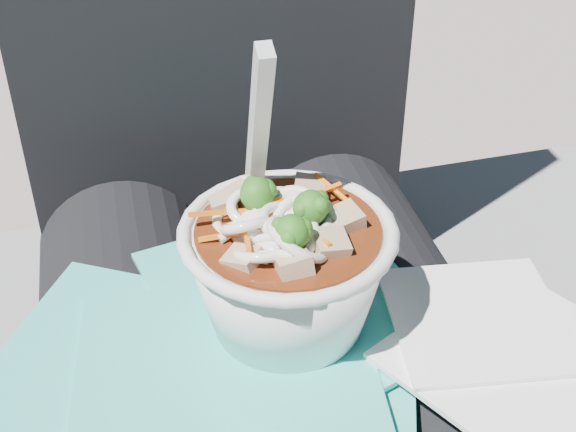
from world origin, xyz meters
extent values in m
cylinder|color=black|center=(0.10, 0.00, 0.55)|extent=(0.15, 0.48, 0.15)
cube|color=#2BB5AB|center=(-0.01, -0.05, 0.62)|extent=(0.21, 0.23, 0.00)
cube|color=#2BB5AB|center=(0.02, 0.02, 0.63)|extent=(0.17, 0.17, 0.00)
cube|color=#2BB5AB|center=(-0.07, -0.06, 0.63)|extent=(0.15, 0.16, 0.00)
cube|color=#2BB5AB|center=(-0.10, -0.02, 0.63)|extent=(0.25, 0.26, 0.00)
cube|color=#2BB5AB|center=(0.01, 0.06, 0.63)|extent=(0.20, 0.18, 0.00)
cube|color=#2BB5AB|center=(0.01, 0.00, 0.63)|extent=(0.18, 0.18, 0.00)
cube|color=#2BB5AB|center=(-0.04, -0.03, 0.63)|extent=(0.21, 0.18, 0.00)
cube|color=white|center=(0.14, -0.07, 0.64)|extent=(0.19, 0.19, 0.00)
cube|color=white|center=(0.13, -0.03, 0.64)|extent=(0.13, 0.13, 0.00)
torus|color=white|center=(0.01, 0.01, 0.71)|extent=(0.14, 0.14, 0.01)
cylinder|color=#491B0A|center=(0.01, 0.01, 0.71)|extent=(0.12, 0.12, 0.01)
torus|color=white|center=(-0.01, -0.01, 0.71)|extent=(0.05, 0.05, 0.03)
torus|color=white|center=(0.02, 0.02, 0.72)|extent=(0.04, 0.04, 0.02)
torus|color=white|center=(0.00, 0.02, 0.71)|extent=(0.04, 0.04, 0.02)
torus|color=white|center=(0.00, 0.00, 0.71)|extent=(0.05, 0.06, 0.02)
torus|color=white|center=(0.01, -0.02, 0.72)|extent=(0.05, 0.05, 0.04)
torus|color=white|center=(0.00, 0.01, 0.72)|extent=(0.06, 0.06, 0.03)
torus|color=white|center=(0.01, 0.01, 0.71)|extent=(0.05, 0.05, 0.02)
torus|color=white|center=(-0.02, 0.00, 0.72)|extent=(0.04, 0.04, 0.03)
torus|color=white|center=(0.02, 0.00, 0.72)|extent=(0.06, 0.05, 0.04)
torus|color=white|center=(-0.01, 0.01, 0.72)|extent=(0.04, 0.04, 0.02)
torus|color=white|center=(0.01, 0.02, 0.71)|extent=(0.06, 0.05, 0.05)
torus|color=white|center=(0.00, 0.03, 0.72)|extent=(0.04, 0.04, 0.02)
torus|color=white|center=(-0.02, 0.02, 0.72)|extent=(0.04, 0.04, 0.02)
torus|color=white|center=(0.00, -0.01, 0.71)|extent=(0.06, 0.06, 0.04)
torus|color=white|center=(-0.02, 0.02, 0.71)|extent=(0.06, 0.06, 0.02)
torus|color=white|center=(0.00, 0.00, 0.72)|extent=(0.05, 0.05, 0.02)
cylinder|color=white|center=(0.00, 0.02, 0.72)|extent=(0.03, 0.01, 0.02)
cylinder|color=white|center=(-0.03, 0.01, 0.72)|extent=(0.03, 0.02, 0.01)
cylinder|color=white|center=(-0.01, -0.02, 0.72)|extent=(0.03, 0.02, 0.01)
cylinder|color=white|center=(0.01, 0.02, 0.72)|extent=(0.03, 0.02, 0.02)
cylinder|color=white|center=(0.00, -0.02, 0.72)|extent=(0.03, 0.02, 0.01)
cylinder|color=white|center=(-0.01, 0.00, 0.72)|extent=(0.03, 0.01, 0.01)
cylinder|color=#699749|center=(0.02, 0.00, 0.72)|extent=(0.01, 0.01, 0.01)
sphere|color=#1B5814|center=(0.02, 0.00, 0.73)|extent=(0.02, 0.02, 0.02)
sphere|color=#1B5814|center=(0.02, 0.00, 0.73)|extent=(0.01, 0.01, 0.01)
sphere|color=#1B5814|center=(0.03, 0.01, 0.73)|extent=(0.01, 0.01, 0.01)
sphere|color=#1B5814|center=(0.03, 0.00, 0.73)|extent=(0.01, 0.01, 0.01)
sphere|color=#1B5814|center=(0.01, 0.00, 0.73)|extent=(0.01, 0.01, 0.01)
cylinder|color=#699749|center=(-0.01, 0.02, 0.72)|extent=(0.01, 0.01, 0.01)
sphere|color=#1B5814|center=(-0.01, 0.02, 0.73)|extent=(0.02, 0.02, 0.02)
sphere|color=#1B5814|center=(0.00, 0.03, 0.73)|extent=(0.01, 0.01, 0.01)
sphere|color=#1B5814|center=(-0.01, 0.03, 0.73)|extent=(0.01, 0.01, 0.01)
sphere|color=#1B5814|center=(-0.01, 0.03, 0.73)|extent=(0.01, 0.01, 0.01)
sphere|color=#1B5814|center=(0.00, 0.02, 0.73)|extent=(0.01, 0.01, 0.01)
cylinder|color=#699749|center=(0.00, -0.02, 0.72)|extent=(0.01, 0.01, 0.01)
sphere|color=#1B5814|center=(0.00, -0.02, 0.73)|extent=(0.02, 0.02, 0.02)
sphere|color=#1B5814|center=(0.00, -0.03, 0.73)|extent=(0.01, 0.01, 0.01)
sphere|color=#1B5814|center=(0.00, -0.02, 0.73)|extent=(0.01, 0.01, 0.01)
sphere|color=#1B5814|center=(0.01, -0.02, 0.73)|extent=(0.01, 0.01, 0.01)
sphere|color=#1B5814|center=(0.01, -0.02, 0.73)|extent=(0.01, 0.01, 0.01)
cube|color=orange|center=(0.02, 0.02, 0.72)|extent=(0.04, 0.02, 0.01)
cube|color=orange|center=(-0.03, 0.00, 0.72)|extent=(0.05, 0.01, 0.01)
cube|color=orange|center=(0.01, -0.01, 0.72)|extent=(0.02, 0.05, 0.01)
cube|color=orange|center=(-0.03, 0.02, 0.72)|extent=(0.05, 0.01, 0.01)
cube|color=orange|center=(-0.02, -0.01, 0.72)|extent=(0.01, 0.03, 0.01)
cube|color=orange|center=(0.00, 0.02, 0.72)|extent=(0.04, 0.01, 0.01)
cube|color=orange|center=(-0.01, 0.01, 0.72)|extent=(0.01, 0.05, 0.01)
cube|color=orange|center=(0.04, 0.03, 0.72)|extent=(0.01, 0.04, 0.00)
cube|color=#A77E5E|center=(0.04, 0.00, 0.72)|extent=(0.03, 0.03, 0.02)
cube|color=#A77E5E|center=(0.03, 0.04, 0.71)|extent=(0.03, 0.03, 0.02)
cube|color=#A77E5E|center=(-0.02, 0.04, 0.72)|extent=(0.03, 0.03, 0.02)
cube|color=#A77E5E|center=(-0.03, 0.04, 0.72)|extent=(0.02, 0.02, 0.01)
cube|color=#A77E5E|center=(-0.03, -0.02, 0.71)|extent=(0.03, 0.03, 0.02)
cube|color=#A77E5E|center=(0.00, -0.03, 0.71)|extent=(0.02, 0.02, 0.02)
cube|color=#A77E5E|center=(0.02, -0.02, 0.71)|extent=(0.02, 0.02, 0.02)
ellipsoid|color=silver|center=(0.00, 0.00, 0.72)|extent=(0.03, 0.04, 0.01)
cube|color=silver|center=(0.00, 0.04, 0.77)|extent=(0.01, 0.06, 0.13)
camera|label=1|loc=(-0.09, -0.38, 1.01)|focal=50.00mm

